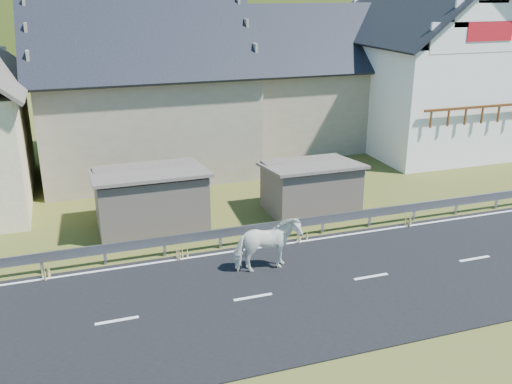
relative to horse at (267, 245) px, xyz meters
name	(u,v)px	position (x,y,z in m)	size (l,w,h in m)	color
ground	(253,298)	(-0.99, -1.51, -0.94)	(160.00, 160.00, 0.00)	#424518
road	(253,298)	(-0.99, -1.51, -0.92)	(60.00, 7.00, 0.04)	black
lane_markings	(253,297)	(-0.99, -1.51, -0.90)	(60.00, 6.60, 0.01)	silver
guardrail	(220,234)	(-0.99, 2.17, -0.38)	(28.10, 0.09, 0.75)	#93969B
shed_left	(150,200)	(-2.99, 4.99, 0.16)	(4.30, 3.30, 2.40)	#6A5C51
shed_right	(311,188)	(3.51, 4.49, 0.06)	(3.80, 2.90, 2.20)	#6A5C51
house_stone_a	(140,75)	(-1.99, 13.49, 3.69)	(10.80, 9.80, 8.90)	gray
house_stone_b	(307,69)	(8.01, 15.49, 3.29)	(9.80, 8.80, 8.10)	gray
house_white	(425,57)	(14.01, 12.49, 4.12)	(8.80, 10.80, 9.70)	white
mountain	(94,81)	(4.01, 178.49, -20.94)	(440.00, 280.00, 260.00)	#22330E
horse	(267,245)	(0.00, 0.00, 0.00)	(2.13, 0.97, 1.80)	white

